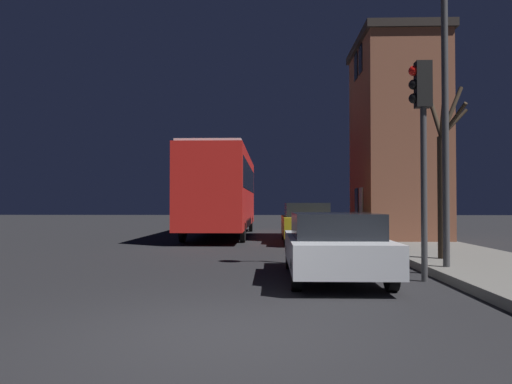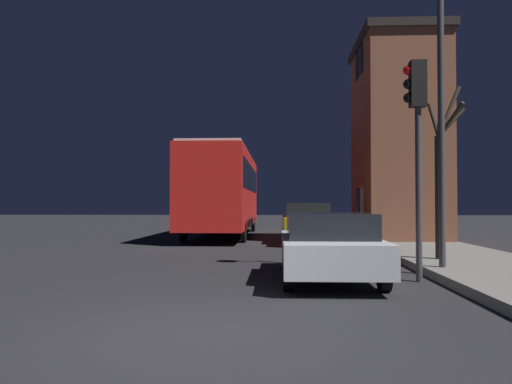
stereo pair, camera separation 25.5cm
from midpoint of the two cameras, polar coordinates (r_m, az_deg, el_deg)
name	(u,v)px [view 2 (the right image)]	position (r m, az deg, el deg)	size (l,w,h in m)	color
ground_plane	(209,332)	(6.05, -4.19, -15.70)	(120.00, 120.00, 0.00)	black
brick_building	(397,138)	(20.60, 16.20, 5.99)	(3.19, 4.92, 7.84)	brown
streetlamp	(418,39)	(11.60, 18.63, 16.19)	(1.23, 0.52, 6.45)	#38383A
traffic_light	(416,123)	(10.26, 18.55, 7.51)	(0.43, 0.24, 4.27)	#38383A
bare_tree	(441,173)	(12.89, 20.89, 1.99)	(0.90, 1.35, 4.25)	#2D2319
bus	(224,187)	(23.24, -3.37, 0.55)	(2.55, 11.74, 3.83)	red
car_near_lane	(328,244)	(10.11, 8.94, -5.93)	(1.81, 4.48, 1.32)	#B7BABF
car_mid_lane	(306,222)	(19.29, 6.15, -3.45)	(1.78, 4.74, 1.53)	olive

